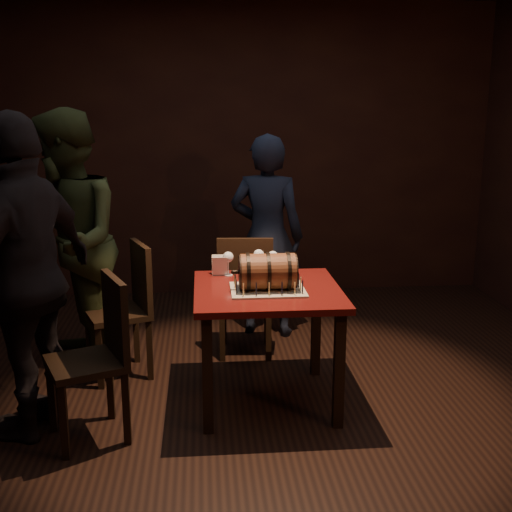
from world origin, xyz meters
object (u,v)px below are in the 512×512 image
object	(u,v)px
barrel_cake	(268,271)
person_left_front	(27,277)
wine_glass_right	(273,257)
pint_of_ale	(248,269)
chair_back	(245,290)
chair_left_rear	(128,302)
wine_glass_mid	(259,256)
person_back	(267,236)
person_left_rear	(68,244)
wine_glass_left	(228,258)
chair_left_front	(99,349)
pub_table	(267,305)

from	to	relation	value
barrel_cake	person_left_front	xyz separation A→B (m)	(-1.37, -0.18, 0.04)
wine_glass_right	pint_of_ale	bearing A→B (deg)	-145.07
chair_back	chair_left_rear	bearing A→B (deg)	-164.21
wine_glass_mid	person_back	distance (m)	0.89
chair_left_rear	person_left_rear	xyz separation A→B (m)	(-0.40, 0.10, 0.40)
pint_of_ale	chair_back	distance (m)	0.63
pint_of_ale	chair_back	size ratio (longest dim) A/B	0.16
person_left_rear	person_left_front	world-z (taller)	person_left_rear
wine_glass_right	wine_glass_left	bearing A→B (deg)	179.25
wine_glass_right	chair_left_front	world-z (taller)	chair_left_front
wine_glass_left	chair_back	world-z (taller)	chair_back
wine_glass_right	chair_back	bearing A→B (deg)	109.83
barrel_cake	person_back	size ratio (longest dim) A/B	0.24
person_back	person_left_front	world-z (taller)	person_left_front
wine_glass_mid	chair_left_rear	xyz separation A→B (m)	(-0.89, 0.14, -0.34)
wine_glass_right	person_left_front	size ratio (longest dim) A/B	0.09
barrel_cake	pint_of_ale	size ratio (longest dim) A/B	2.64
person_left_front	wine_glass_left	bearing A→B (deg)	139.54
person_back	person_left_rear	distance (m)	1.57
chair_back	person_left_front	size ratio (longest dim) A/B	0.51
wine_glass_mid	person_left_rear	world-z (taller)	person_left_rear
barrel_cake	person_back	distance (m)	1.31
wine_glass_left	wine_glass_right	size ratio (longest dim) A/B	1.00
person_back	wine_glass_right	bearing A→B (deg)	103.34
barrel_cake	wine_glass_right	bearing A→B (deg)	78.85
wine_glass_right	person_left_front	bearing A→B (deg)	-159.07
barrel_cake	chair_back	bearing A→B (deg)	95.90
wine_glass_right	chair_left_rear	xyz separation A→B (m)	(-0.98, 0.20, -0.35)
barrel_cake	wine_glass_left	size ratio (longest dim) A/B	2.46
barrel_cake	person_back	bearing A→B (deg)	84.42
pub_table	pint_of_ale	world-z (taller)	pint_of_ale
chair_left_rear	pint_of_ale	bearing A→B (deg)	-21.38
pint_of_ale	chair_left_rear	bearing A→B (deg)	158.62
chair_left_front	wine_glass_left	bearing A→B (deg)	41.66
pub_table	chair_back	xyz separation A→B (m)	(-0.09, 0.74, -0.12)
pint_of_ale	chair_back	world-z (taller)	chair_back
person_back	person_left_front	distance (m)	2.11
chair_back	person_back	bearing A→B (deg)	67.16
person_left_front	chair_left_front	bearing A→B (deg)	97.37
chair_left_front	person_left_front	world-z (taller)	person_left_front
barrel_cake	chair_back	distance (m)	0.88
pub_table	barrel_cake	world-z (taller)	barrel_cake
wine_glass_left	chair_left_rear	distance (m)	0.79
barrel_cake	wine_glass_mid	xyz separation A→B (m)	(-0.02, 0.42, -0.00)
person_back	barrel_cake	bearing A→B (deg)	101.09
wine_glass_mid	person_back	world-z (taller)	person_back
barrel_cake	person_left_front	bearing A→B (deg)	-172.43
pint_of_ale	chair_left_rear	world-z (taller)	chair_left_rear
wine_glass_right	pub_table	bearing A→B (deg)	-102.34
pub_table	person_back	size ratio (longest dim) A/B	0.55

